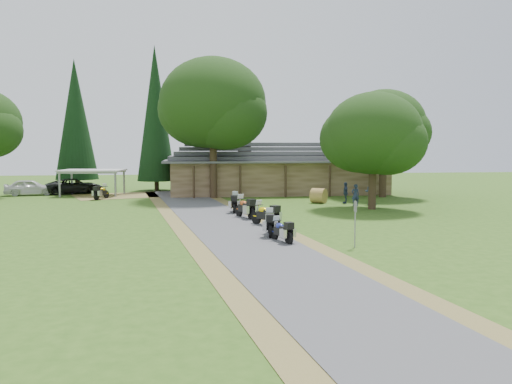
{
  "coord_description": "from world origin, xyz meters",
  "views": [
    {
      "loc": [
        -2.61,
        -23.33,
        4.27
      ],
      "look_at": [
        1.61,
        6.92,
        1.6
      ],
      "focal_mm": 35.0,
      "sensor_mm": 36.0,
      "label": 1
    }
  ],
  "objects": [
    {
      "name": "motorcycle_row_a",
      "position": [
        1.66,
        -1.2,
        0.57
      ],
      "size": [
        1.05,
        1.75,
        1.14
      ],
      "primitive_type": null,
      "rotation": [
        0.0,
        0.0,
        1.9
      ],
      "color": "navy",
      "rests_on": "ground"
    },
    {
      "name": "car_dark_suv",
      "position": [
        -13.1,
        25.59,
        1.08
      ],
      "size": [
        4.13,
        6.12,
        2.16
      ],
      "primitive_type": "imported",
      "rotation": [
        0.0,
        0.0,
        1.91
      ],
      "color": "black",
      "rests_on": "ground"
    },
    {
      "name": "oak_lodge_left",
      "position": [
        -0.32,
        19.69,
        6.57
      ],
      "size": [
        9.09,
        9.09,
        13.14
      ],
      "primitive_type": null,
      "color": "#193510",
      "rests_on": "ground"
    },
    {
      "name": "motorcycle_row_c",
      "position": [
        1.68,
        3.6,
        0.69
      ],
      "size": [
        1.62,
        2.05,
        1.37
      ],
      "primitive_type": null,
      "rotation": [
        0.0,
        0.0,
        2.13
      ],
      "color": "yellow",
      "rests_on": "ground"
    },
    {
      "name": "sign_post",
      "position": [
        4.56,
        -2.88,
        1.02
      ],
      "size": [
        0.37,
        0.06,
        2.04
      ],
      "primitive_type": null,
      "color": "gray",
      "rests_on": "ground"
    },
    {
      "name": "motorcycle_row_d",
      "position": [
        0.92,
        6.83,
        0.7
      ],
      "size": [
        1.37,
        2.16,
        1.41
      ],
      "primitive_type": null,
      "rotation": [
        0.0,
        0.0,
        1.94
      ],
      "color": "#B34E1E",
      "rests_on": "ground"
    },
    {
      "name": "ground",
      "position": [
        0.0,
        0.0,
        0.0
      ],
      "size": [
        120.0,
        120.0,
        0.0
      ],
      "primitive_type": "plane",
      "color": "#315417",
      "rests_on": "ground"
    },
    {
      "name": "motorcycle_row_b",
      "position": [
        1.41,
        0.56,
        0.65
      ],
      "size": [
        0.87,
        1.96,
        1.29
      ],
      "primitive_type": null,
      "rotation": [
        0.0,
        0.0,
        1.43
      ],
      "color": "#97999D",
      "rests_on": "ground"
    },
    {
      "name": "cedar_far",
      "position": [
        -13.73,
        29.89,
        6.67
      ],
      "size": [
        4.24,
        4.24,
        13.35
      ],
      "primitive_type": "cone",
      "color": "black",
      "rests_on": "ground"
    },
    {
      "name": "person_a",
      "position": [
        9.82,
        12.19,
        0.96
      ],
      "size": [
        0.55,
        0.41,
        1.91
      ],
      "primitive_type": "imported",
      "rotation": [
        0.0,
        0.0,
        3.11
      ],
      "color": "#2B3855",
      "rests_on": "ground"
    },
    {
      "name": "motorcycle_carport_a",
      "position": [
        -9.74,
        19.89,
        0.64
      ],
      "size": [
        1.3,
        1.97,
        1.29
      ],
      "primitive_type": null,
      "rotation": [
        0.0,
        0.0,
        1.17
      ],
      "color": "gold",
      "rests_on": "ground"
    },
    {
      "name": "lodge",
      "position": [
        6.0,
        24.0,
        2.45
      ],
      "size": [
        21.4,
        9.4,
        4.9
      ],
      "primitive_type": null,
      "color": "brown",
      "rests_on": "ground"
    },
    {
      "name": "oak_driveway",
      "position": [
        10.32,
        10.11,
        4.29
      ],
      "size": [
        6.73,
        6.73,
        8.59
      ],
      "primitive_type": null,
      "color": "#193510",
      "rests_on": "ground"
    },
    {
      "name": "motorcycle_row_e",
      "position": [
        0.58,
        9.78,
        0.67
      ],
      "size": [
        0.91,
        2.03,
        1.34
      ],
      "primitive_type": null,
      "rotation": [
        0.0,
        0.0,
        1.43
      ],
      "color": "black",
      "rests_on": "ground"
    },
    {
      "name": "oak_lodge_right",
      "position": [
        14.51,
        18.49,
        5.13
      ],
      "size": [
        7.15,
        7.15,
        10.25
      ],
      "primitive_type": null,
      "color": "#193510",
      "rests_on": "ground"
    },
    {
      "name": "person_c",
      "position": [
        9.66,
        14.04,
        0.97
      ],
      "size": [
        0.54,
        0.64,
        1.94
      ],
      "primitive_type": "imported",
      "rotation": [
        0.0,
        0.0,
        4.42
      ],
      "color": "#2B3855",
      "rests_on": "ground"
    },
    {
      "name": "cedar_near",
      "position": [
        -5.63,
        28.2,
        7.29
      ],
      "size": [
        3.84,
        3.84,
        14.59
      ],
      "primitive_type": "cone",
      "color": "black",
      "rests_on": "ground"
    },
    {
      "name": "hay_bale",
      "position": [
        7.63,
        14.47,
        0.58
      ],
      "size": [
        1.56,
        1.57,
        1.16
      ],
      "primitive_type": "cylinder",
      "rotation": [
        1.57,
        0.0,
        0.9
      ],
      "color": "olive",
      "rests_on": "ground"
    },
    {
      "name": "driveway",
      "position": [
        -0.5,
        4.0,
        0.0
      ],
      "size": [
        51.95,
        51.95,
        0.0
      ],
      "primitive_type": "plane",
      "rotation": [
        0.0,
        0.0,
        0.14
      ],
      "color": "#414143",
      "rests_on": "ground"
    },
    {
      "name": "person_b",
      "position": [
        11.26,
        12.81,
        1.12
      ],
      "size": [
        0.79,
        0.74,
        2.25
      ],
      "primitive_type": "imported",
      "rotation": [
        0.0,
        0.0,
        2.54
      ],
      "color": "#2B3855",
      "rests_on": "ground"
    },
    {
      "name": "car_white_sedan",
      "position": [
        -16.78,
        24.44,
        0.93
      ],
      "size": [
        3.47,
        5.95,
        1.86
      ],
      "primitive_type": "imported",
      "rotation": [
        0.0,
        0.0,
        1.78
      ],
      "color": "silver",
      "rests_on": "ground"
    },
    {
      "name": "carport",
      "position": [
        -11.07,
        23.55,
        1.18
      ],
      "size": [
        5.84,
        4.26,
        2.35
      ],
      "primitive_type": null,
      "rotation": [
        0.0,
        0.0,
        -0.12
      ],
      "color": "silver",
      "rests_on": "ground"
    }
  ]
}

